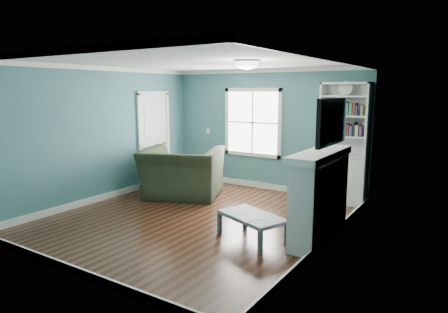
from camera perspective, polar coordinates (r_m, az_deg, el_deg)
The scene contains 13 objects.
floor at distance 6.88m, azimuth -3.94°, elevation -8.79°, with size 5.00×5.00×0.00m, color black.
room_walls at distance 6.56m, azimuth -4.09°, elevation 4.44°, with size 5.00×5.00×5.00m.
trim at distance 6.60m, azimuth -4.06°, elevation 1.46°, with size 4.50×5.00×2.60m.
window at distance 8.82m, azimuth 4.12°, elevation 4.87°, with size 1.40×0.06×1.50m.
bookshelf at distance 7.92m, azimuth 16.64°, elevation 0.13°, with size 0.90×0.35×2.31m.
fireplace at distance 5.93m, azimuth 13.61°, elevation -5.64°, with size 0.44×1.58×1.30m.
tv at distance 5.71m, azimuth 15.18°, elevation 4.83°, with size 0.06×1.10×0.65m, color black.
door at distance 9.11m, azimuth -9.95°, elevation 2.51°, with size 0.12×0.98×2.17m.
ceiling_fixture at distance 6.14m, azimuth 3.29°, elevation 13.14°, with size 0.38×0.38×0.15m.
light_switch at distance 9.48m, azimuth -2.29°, elevation 3.68°, with size 0.08×0.01×0.12m, color white.
recliner at distance 8.12m, azimuth -6.02°, elevation -1.14°, with size 1.52×0.99×1.33m, color black.
coffee_table at distance 5.88m, azimuth 4.02°, elevation -8.76°, with size 1.14×0.88×0.37m.
paper_sheet at distance 5.70m, azimuth 3.73°, elevation -8.81°, with size 0.24×0.31×0.00m, color white.
Camera 1 is at (3.93, -5.22, 2.15)m, focal length 32.00 mm.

